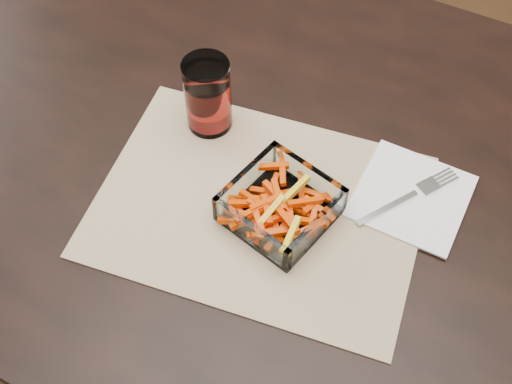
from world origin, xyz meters
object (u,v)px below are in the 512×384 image
Objects in this scene: dining_table at (275,190)px; fork at (411,195)px; glass_bowl at (280,206)px; tumbler at (208,97)px.

fork is at bearing 5.58° from dining_table.
glass_bowl is (0.05, -0.09, 0.11)m from dining_table.
tumbler is at bearing 148.80° from glass_bowl.
fork is at bearing 1.35° from tumbler.
glass_bowl is 0.20m from tumbler.
tumbler is at bearing 174.17° from dining_table.
glass_bowl is 0.19m from fork.
glass_bowl is at bearing -111.59° from fork.
dining_table is 0.22m from fork.
glass_bowl is at bearing -31.20° from tumbler.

